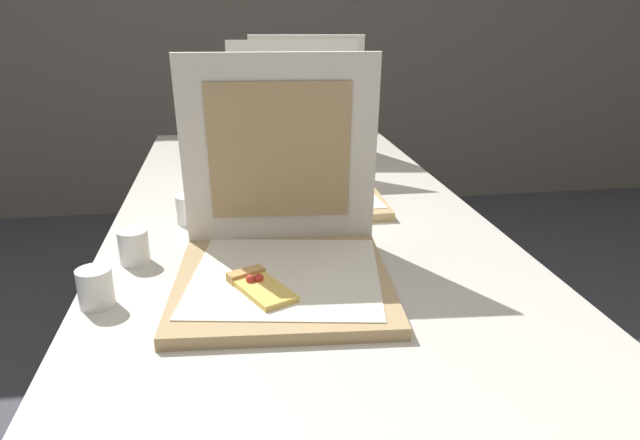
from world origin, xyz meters
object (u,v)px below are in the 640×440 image
pizza_box_front (282,252)px  pizza_box_back (306,142)px  pizza_box_middle (302,174)px  cup_white_near_left (95,288)px  table (301,240)px  cup_white_far (204,174)px  cup_white_mid (189,210)px  cup_white_near_center (134,247)px

pizza_box_front → pizza_box_back: bearing=84.1°
pizza_box_middle → pizza_box_back: size_ratio=1.13×
pizza_box_back → cup_white_near_left: 1.07m
table → pizza_box_back: 0.62m
table → cup_white_far: 0.41m
pizza_box_front → pizza_box_back: (0.17, 0.91, -0.00)m
table → pizza_box_back: pizza_box_back is taller
pizza_box_front → pizza_box_middle: 0.53m
pizza_box_back → cup_white_far: bearing=-132.0°
cup_white_near_left → cup_white_mid: same height
table → cup_white_near_left: (-0.39, -0.35, 0.08)m
pizza_box_middle → table: bearing=-97.3°
cup_white_far → cup_white_near_center: size_ratio=1.00×
table → pizza_box_back: (0.09, 0.60, 0.10)m
table → cup_white_mid: 0.27m
table → pizza_box_back: size_ratio=4.87×
pizza_box_middle → cup_white_near_center: pizza_box_middle is taller
pizza_box_middle → cup_white_near_left: bearing=-125.9°
cup_white_near_center → cup_white_far: bearing=76.8°
pizza_box_front → cup_white_near_center: size_ratio=6.18×
cup_white_far → cup_white_near_left: 0.70m
cup_white_far → cup_white_near_center: same height
table → cup_white_mid: size_ratio=31.72×
table → pizza_box_middle: size_ratio=4.31×
cup_white_near_left → cup_white_near_center: 0.18m
cup_white_near_center → cup_white_mid: bearing=65.8°
pizza_box_back → cup_white_far: pizza_box_back is taller
cup_white_far → cup_white_mid: bearing=-94.9°
cup_white_far → cup_white_near_left: (-0.16, -0.69, 0.00)m
pizza_box_front → cup_white_mid: pizza_box_front is taller
pizza_box_front → cup_white_near_left: 0.32m
pizza_box_front → cup_white_far: 0.66m
cup_white_near_left → pizza_box_middle: bearing=53.3°
cup_white_near_left → cup_white_near_center: size_ratio=1.00×
pizza_box_middle → cup_white_near_center: 0.55m
pizza_box_front → cup_white_far: bearing=108.7°
cup_white_near_left → cup_white_mid: size_ratio=1.00×
pizza_box_front → cup_white_far: (-0.16, 0.64, -0.02)m
pizza_box_back → cup_white_near_left: size_ratio=6.51×
cup_white_near_center → pizza_box_middle: bearing=45.6°
cup_white_mid → cup_white_near_center: size_ratio=1.00×
pizza_box_back → cup_white_mid: (-0.35, -0.57, -0.02)m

